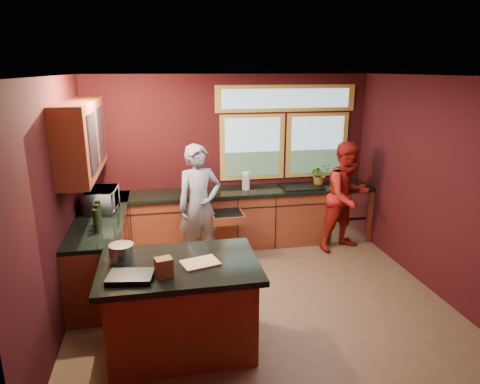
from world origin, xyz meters
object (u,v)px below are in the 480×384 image
object	(u,v)px
island	(181,306)
cutting_board	(200,263)
stock_pot	(122,253)
person_red	(347,197)
person_grey	(199,206)

from	to	relation	value
island	cutting_board	distance (m)	0.52
cutting_board	stock_pot	size ratio (longest dim) A/B	1.46
island	stock_pot	size ratio (longest dim) A/B	6.46
person_red	cutting_board	xyz separation A→B (m)	(-2.50, -2.12, 0.09)
person_grey	stock_pot	bearing A→B (deg)	-132.81
person_grey	island	bearing A→B (deg)	-116.49
cutting_board	stock_pot	bearing A→B (deg)	165.07
cutting_board	person_red	bearing A→B (deg)	40.25
island	person_grey	distance (m)	2.02
cutting_board	stock_pot	distance (m)	0.78
island	person_grey	bearing A→B (deg)	78.76
person_grey	stock_pot	xyz separation A→B (m)	(-0.94, -1.79, 0.15)
cutting_board	person_grey	bearing A→B (deg)	84.66
island	cutting_board	xyz separation A→B (m)	(0.20, -0.05, 0.48)
person_grey	stock_pot	distance (m)	2.03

